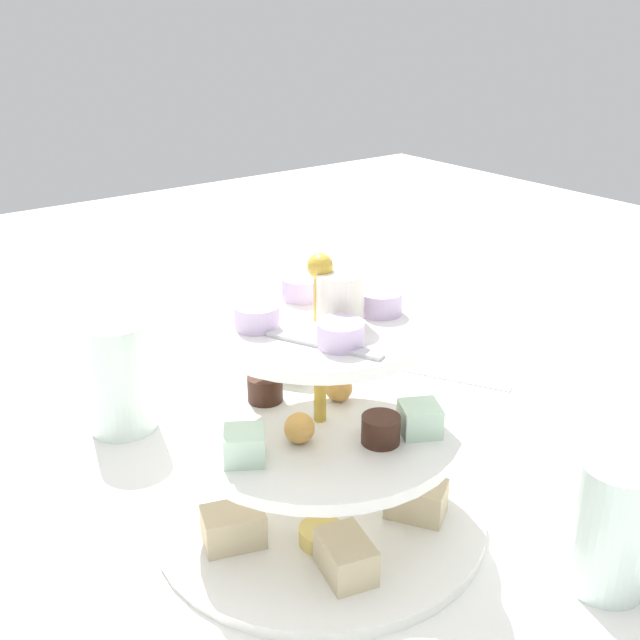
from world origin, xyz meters
name	(u,v)px	position (x,y,z in m)	size (l,w,h in m)	color
ground_plane	(320,519)	(0.00, 0.00, 0.00)	(2.40, 2.40, 0.00)	white
tiered_serving_stand	(320,445)	(0.00, 0.00, 0.07)	(0.28, 0.28, 0.24)	white
water_glass_tall_right	(119,376)	(-0.25, -0.07, 0.06)	(0.07, 0.07, 0.12)	silver
butter_knife_left	(439,375)	(-0.13, 0.28, 0.00)	(0.17, 0.01, 0.00)	silver
water_glass_mid_back	(613,526)	(0.19, 0.12, 0.05)	(0.06, 0.06, 0.11)	silver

